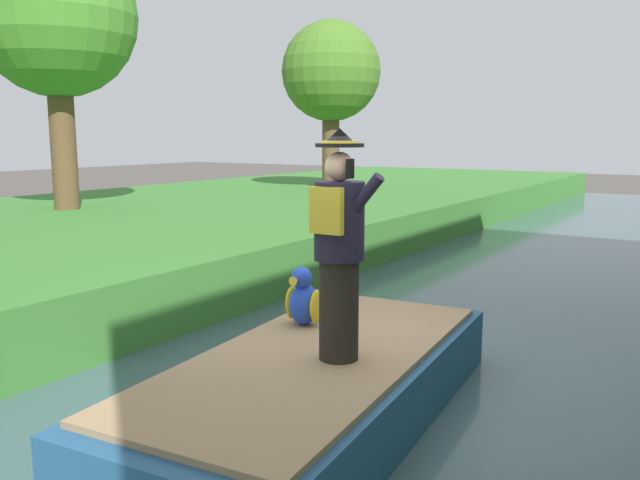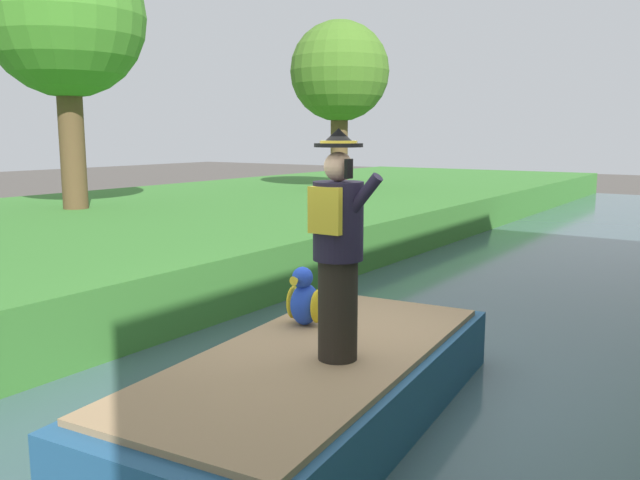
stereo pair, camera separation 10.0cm
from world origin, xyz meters
The scene contains 7 objects.
ground_plane centered at (0.00, 0.00, 0.00)m, with size 80.00×80.00×0.00m, color #4C4742.
canal_water centered at (0.00, 0.00, 0.05)m, with size 5.32×48.00×0.10m, color #3D565B.
boat centered at (0.00, -0.62, 0.40)m, with size 2.20×4.36×0.61m.
person_pirate centered at (0.25, -0.67, 1.64)m, with size 0.61×0.42×1.85m.
parrot_plush centered at (-0.53, -0.03, 0.95)m, with size 0.36×0.34×0.57m.
tree_slender centered at (-9.29, 3.74, 4.88)m, with size 3.32×3.32×5.66m.
tree_broad centered at (-7.38, 11.39, 4.26)m, with size 2.87×2.87×4.83m.
Camera 1 is at (2.88, -5.00, 2.51)m, focal length 36.60 mm.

